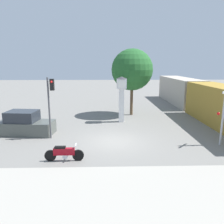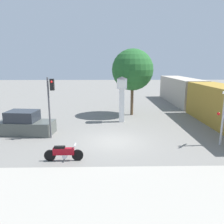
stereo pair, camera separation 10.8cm
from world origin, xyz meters
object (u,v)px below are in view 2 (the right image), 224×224
(freight_train, at_px, (198,97))
(street_tree, at_px, (133,70))
(motorcycle, at_px, (64,153))
(traffic_light, at_px, (51,97))
(clock_tower, at_px, (122,92))
(parked_car, at_px, (25,124))
(railroad_crossing_signal, at_px, (223,114))

(freight_train, height_order, street_tree, street_tree)
(motorcycle, distance_m, traffic_light, 4.88)
(clock_tower, bearing_deg, street_tree, 66.02)
(parked_car, bearing_deg, traffic_light, -17.55)
(clock_tower, distance_m, traffic_light, 6.91)
(railroad_crossing_signal, bearing_deg, freight_train, 75.64)
(clock_tower, bearing_deg, parked_car, -156.00)
(street_tree, bearing_deg, freight_train, 9.80)
(traffic_light, bearing_deg, street_tree, 47.94)
(freight_train, bearing_deg, traffic_light, -148.71)
(traffic_light, height_order, parked_car, traffic_light)
(freight_train, xyz_separation_m, traffic_light, (-14.11, -8.57, 1.30))
(motorcycle, bearing_deg, traffic_light, 111.38)
(freight_train, relative_size, railroad_crossing_signal, 6.16)
(railroad_crossing_signal, height_order, parked_car, railroad_crossing_signal)
(traffic_light, relative_size, parked_car, 1.00)
(motorcycle, bearing_deg, street_tree, 65.43)
(clock_tower, bearing_deg, railroad_crossing_signal, -44.56)
(parked_car, bearing_deg, freight_train, 30.82)
(railroad_crossing_signal, relative_size, parked_car, 0.89)
(traffic_light, xyz_separation_m, street_tree, (6.56, 7.27, 1.69))
(clock_tower, xyz_separation_m, street_tree, (1.26, 2.84, 1.92))
(clock_tower, height_order, railroad_crossing_signal, clock_tower)
(traffic_light, bearing_deg, railroad_crossing_signal, -8.25)
(traffic_light, bearing_deg, clock_tower, 39.90)
(motorcycle, height_order, street_tree, street_tree)
(railroad_crossing_signal, height_order, street_tree, street_tree)
(railroad_crossing_signal, relative_size, street_tree, 0.57)
(motorcycle, relative_size, parked_car, 0.50)
(freight_train, relative_size, parked_car, 5.49)
(motorcycle, distance_m, railroad_crossing_signal, 10.32)
(clock_tower, xyz_separation_m, parked_car, (-7.64, -3.40, -2.02))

